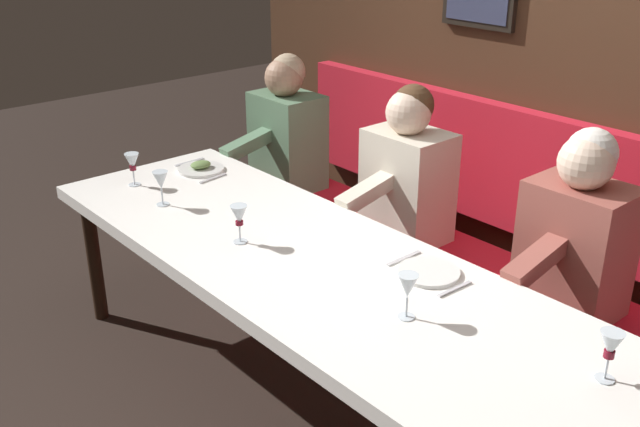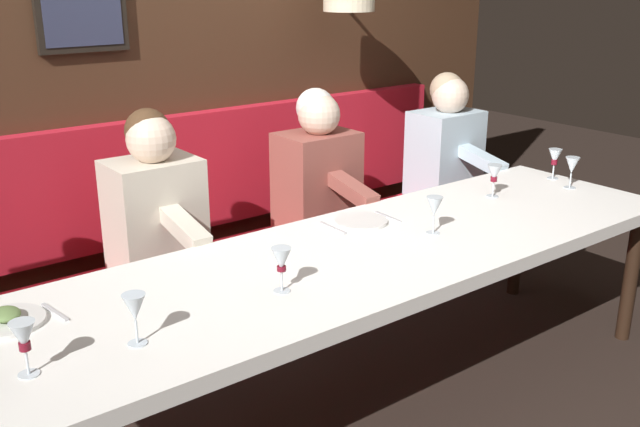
% 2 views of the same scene
% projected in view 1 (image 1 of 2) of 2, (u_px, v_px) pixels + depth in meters
% --- Properties ---
extents(dining_table, '(0.90, 3.19, 0.74)m').
position_uv_depth(dining_table, '(341.00, 288.00, 2.77)').
color(dining_table, white).
rests_on(dining_table, ground_plane).
extents(banquette_bench, '(0.52, 3.39, 0.45)m').
position_uv_depth(banquette_bench, '(477.00, 312.00, 3.49)').
color(banquette_bench, red).
rests_on(banquette_bench, ground_plane).
extents(back_wall_panel, '(0.59, 4.59, 2.90)m').
position_uv_depth(back_wall_panel, '(577.00, 59.00, 3.37)').
color(back_wall_panel, '#422819').
rests_on(back_wall_panel, ground_plane).
extents(diner_near, '(0.60, 0.40, 0.79)m').
position_uv_depth(diner_near, '(577.00, 230.00, 2.94)').
color(diner_near, '#934C42').
rests_on(diner_near, banquette_bench).
extents(diner_middle, '(0.60, 0.40, 0.79)m').
position_uv_depth(diner_middle, '(407.00, 170.00, 3.58)').
color(diner_middle, beige).
rests_on(diner_middle, banquette_bench).
extents(diner_far, '(0.60, 0.40, 0.79)m').
position_uv_depth(diner_far, '(286.00, 127.00, 4.25)').
color(diner_far, '#567A5B').
rests_on(diner_far, banquette_bench).
extents(place_setting_0, '(0.24, 0.31, 0.01)m').
position_uv_depth(place_setting_0, '(428.00, 272.00, 2.75)').
color(place_setting_0, white).
rests_on(place_setting_0, dining_table).
extents(place_setting_1, '(0.24, 0.32, 0.05)m').
position_uv_depth(place_setting_1, '(201.00, 168.00, 3.78)').
color(place_setting_1, silver).
rests_on(place_setting_1, dining_table).
extents(wine_glass_0, '(0.07, 0.07, 0.16)m').
position_uv_depth(wine_glass_0, '(132.00, 163.00, 3.56)').
color(wine_glass_0, silver).
rests_on(wine_glass_0, dining_table).
extents(wine_glass_1, '(0.07, 0.07, 0.16)m').
position_uv_depth(wine_glass_1, '(408.00, 287.00, 2.43)').
color(wine_glass_1, silver).
rests_on(wine_glass_1, dining_table).
extents(wine_glass_2, '(0.07, 0.07, 0.16)m').
position_uv_depth(wine_glass_2, '(610.00, 347.00, 2.11)').
color(wine_glass_2, silver).
rests_on(wine_glass_2, dining_table).
extents(wine_glass_5, '(0.07, 0.07, 0.16)m').
position_uv_depth(wine_glass_5, '(161.00, 181.00, 3.33)').
color(wine_glass_5, silver).
rests_on(wine_glass_5, dining_table).
extents(wine_glass_6, '(0.07, 0.07, 0.16)m').
position_uv_depth(wine_glass_6, '(239.00, 216.00, 2.96)').
color(wine_glass_6, silver).
rests_on(wine_glass_6, dining_table).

